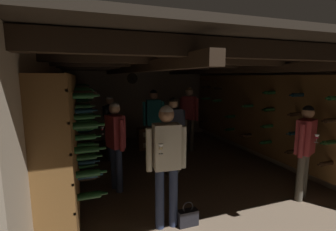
# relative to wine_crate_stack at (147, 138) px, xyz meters

# --- Properties ---
(ground_plane) EXTENTS (8.40, 8.40, 0.00)m
(ground_plane) POSITION_rel_wine_crate_stack_xyz_m (0.19, -1.84, -0.30)
(ground_plane) COLOR #7A6651
(room_shell) EXTENTS (4.72, 6.52, 2.41)m
(room_shell) POSITION_rel_wine_crate_stack_xyz_m (0.19, -1.57, 1.13)
(room_shell) COLOR gray
(room_shell) RESTS_ON ground_plane
(wine_crate_stack) EXTENTS (0.52, 0.35, 0.60)m
(wine_crate_stack) POSITION_rel_wine_crate_stack_xyz_m (0.00, 0.00, 0.00)
(wine_crate_stack) COLOR brown
(wine_crate_stack) RESTS_ON ground_plane
(display_bottle) EXTENTS (0.08, 0.08, 0.35)m
(display_bottle) POSITION_rel_wine_crate_stack_xyz_m (-0.05, 0.05, 0.44)
(display_bottle) COLOR black
(display_bottle) RESTS_ON wine_crate_stack
(person_host_center) EXTENTS (0.54, 0.25, 1.60)m
(person_host_center) POSITION_rel_wine_crate_stack_xyz_m (0.06, -1.90, 0.66)
(person_host_center) COLOR #4C473D
(person_host_center) RESTS_ON ground_plane
(person_guest_far_right) EXTENTS (0.44, 0.42, 1.74)m
(person_guest_far_right) POSITION_rel_wine_crate_stack_xyz_m (1.03, -0.55, 0.77)
(person_guest_far_right) COLOR #4C473D
(person_guest_far_right) RESTS_ON ground_plane
(person_guest_near_right) EXTENTS (0.49, 0.42, 1.57)m
(person_guest_near_right) POSITION_rel_wine_crate_stack_xyz_m (1.68, -3.63, 0.64)
(person_guest_near_right) COLOR #4C473D
(person_guest_near_right) RESTS_ON ground_plane
(person_guest_mid_left) EXTENTS (0.40, 0.51, 1.59)m
(person_guest_mid_left) POSITION_rel_wine_crate_stack_xyz_m (-1.16, -2.27, 0.66)
(person_guest_mid_left) COLOR #232D4C
(person_guest_mid_left) RESTS_ON ground_plane
(person_guest_rear_center) EXTENTS (0.54, 0.33, 1.71)m
(person_guest_rear_center) POSITION_rel_wine_crate_stack_xyz_m (-0.04, -0.84, 0.74)
(person_guest_rear_center) COLOR #2D2D33
(person_guest_rear_center) RESTS_ON ground_plane
(person_guest_far_left) EXTENTS (0.36, 0.48, 1.57)m
(person_guest_far_left) POSITION_rel_wine_crate_stack_xyz_m (-1.05, -0.55, 0.64)
(person_guest_far_left) COLOR #232D4C
(person_guest_far_left) RESTS_ON ground_plane
(person_guest_near_left) EXTENTS (0.54, 0.33, 1.67)m
(person_guest_near_left) POSITION_rel_wine_crate_stack_xyz_m (-0.69, -3.60, 0.71)
(person_guest_near_left) COLOR #232D4C
(person_guest_near_left) RESTS_ON ground_plane
(handbag) EXTENTS (0.28, 0.12, 0.35)m
(handbag) POSITION_rel_wine_crate_stack_xyz_m (-0.40, -3.67, -0.18)
(handbag) COLOR black
(handbag) RESTS_ON ground_plane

